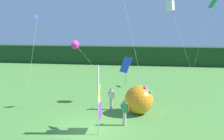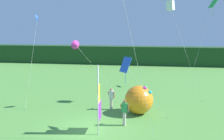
% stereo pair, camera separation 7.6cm
% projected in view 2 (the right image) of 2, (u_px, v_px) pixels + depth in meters
% --- Properties ---
extents(ground_plane, '(120.00, 120.00, 0.00)m').
position_uv_depth(ground_plane, '(89.00, 130.00, 15.38)').
color(ground_plane, '#518E3D').
extents(distant_treeline, '(80.00, 2.40, 3.09)m').
position_uv_depth(distant_treeline, '(126.00, 55.00, 41.26)').
color(distant_treeline, '#1E421E').
rests_on(distant_treeline, ground).
extents(banner_flag, '(0.06, 1.03, 4.31)m').
position_uv_depth(banner_flag, '(99.00, 101.00, 14.66)').
color(banner_flag, '#B7B7BC').
rests_on(banner_flag, ground).
extents(person_near_banner, '(0.55, 0.48, 1.77)m').
position_uv_depth(person_near_banner, '(124.00, 112.00, 15.95)').
color(person_near_banner, '#B7B2A3').
rests_on(person_near_banner, ground).
extents(person_mid_field, '(0.55, 0.48, 1.75)m').
position_uv_depth(person_mid_field, '(111.00, 98.00, 18.99)').
color(person_mid_field, '#B7B2A3').
rests_on(person_mid_field, ground).
extents(inflatable_balloon, '(2.14, 2.14, 2.19)m').
position_uv_depth(inflatable_balloon, '(139.00, 100.00, 18.12)').
color(inflatable_balloon, orange).
rests_on(inflatable_balloon, ground).
extents(kite_magenta_delta_0, '(4.21, 1.51, 5.43)m').
position_uv_depth(kite_magenta_delta_0, '(76.00, 45.00, 18.69)').
color(kite_magenta_delta_0, brown).
rests_on(kite_magenta_delta_0, ground).
extents(kite_green_diamond_1, '(2.95, 2.43, 9.26)m').
position_uv_depth(kite_green_diamond_1, '(212.00, 7.00, 24.63)').
color(kite_green_diamond_1, brown).
rests_on(kite_green_diamond_1, ground).
extents(kite_white_box_2, '(3.47, 0.90, 8.54)m').
position_uv_depth(kite_white_box_2, '(171.00, 6.00, 19.51)').
color(kite_white_box_2, brown).
rests_on(kite_white_box_2, ground).
extents(kite_blue_delta_3, '(0.44, 3.45, 7.54)m').
position_uv_depth(kite_blue_delta_3, '(37.00, 18.00, 20.75)').
color(kite_blue_delta_3, brown).
rests_on(kite_blue_delta_3, ground).
extents(kite_blue_diamond_4, '(3.23, 2.62, 4.66)m').
position_uv_depth(kite_blue_diamond_4, '(127.00, 67.00, 14.88)').
color(kite_blue_diamond_4, brown).
rests_on(kite_blue_diamond_4, ground).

